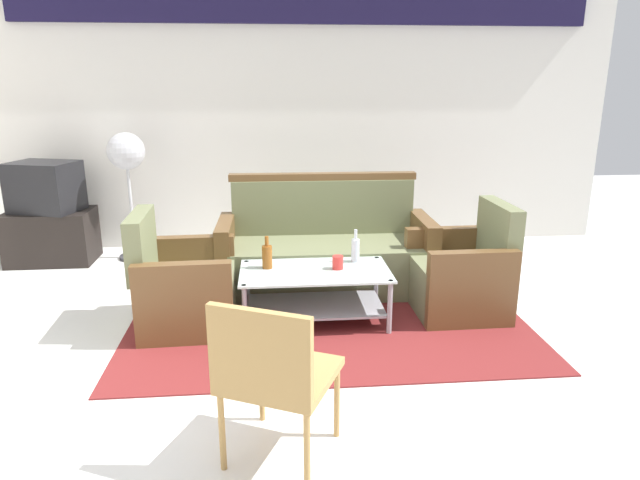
% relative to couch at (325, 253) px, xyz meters
% --- Properties ---
extents(ground_plane, '(14.00, 14.00, 0.00)m').
position_rel_couch_xyz_m(ground_plane, '(-0.05, -1.57, -0.32)').
color(ground_plane, white).
extents(wall_back, '(6.52, 0.19, 2.80)m').
position_rel_couch_xyz_m(wall_back, '(-0.05, 1.48, 1.16)').
color(wall_back, silver).
rests_on(wall_back, ground).
extents(rug, '(2.94, 2.06, 0.01)m').
position_rel_couch_xyz_m(rug, '(-0.05, -0.63, -0.31)').
color(rug, maroon).
rests_on(rug, ground).
extents(couch, '(1.81, 0.77, 0.96)m').
position_rel_couch_xyz_m(couch, '(0.00, 0.00, 0.00)').
color(couch, '#6B704C').
rests_on(couch, rug).
extents(armchair_left, '(0.72, 0.78, 0.85)m').
position_rel_couch_xyz_m(armchair_left, '(-1.11, -0.67, -0.03)').
color(armchair_left, '#6B704C').
rests_on(armchair_left, rug).
extents(armchair_right, '(0.71, 0.77, 0.85)m').
position_rel_couch_xyz_m(armchair_right, '(1.01, -0.58, -0.03)').
color(armchair_right, '#6B704C').
rests_on(armchair_right, rug).
extents(coffee_table, '(1.10, 0.60, 0.40)m').
position_rel_couch_xyz_m(coffee_table, '(-0.15, -0.70, -0.04)').
color(coffee_table, silver).
rests_on(coffee_table, rug).
extents(bottle_brown, '(0.08, 0.08, 0.24)m').
position_rel_couch_xyz_m(bottle_brown, '(-0.49, -0.62, 0.19)').
color(bottle_brown, brown).
rests_on(bottle_brown, coffee_table).
extents(bottle_clear, '(0.06, 0.06, 0.26)m').
position_rel_couch_xyz_m(bottle_clear, '(0.18, -0.53, 0.19)').
color(bottle_clear, silver).
rests_on(bottle_clear, coffee_table).
extents(cup, '(0.08, 0.08, 0.10)m').
position_rel_couch_xyz_m(cup, '(0.02, -0.68, 0.14)').
color(cup, red).
rests_on(cup, coffee_table).
extents(tv_stand, '(0.80, 0.50, 0.52)m').
position_rel_couch_xyz_m(tv_stand, '(-2.63, 0.98, -0.06)').
color(tv_stand, black).
rests_on(tv_stand, ground).
extents(television, '(0.70, 0.59, 0.48)m').
position_rel_couch_xyz_m(television, '(-2.63, 0.98, 0.44)').
color(television, black).
rests_on(television, tv_stand).
extents(pedestal_fan, '(0.36, 0.36, 1.27)m').
position_rel_couch_xyz_m(pedestal_fan, '(-1.85, 1.03, 0.70)').
color(pedestal_fan, '#2D2D33').
rests_on(pedestal_fan, ground).
extents(wicker_chair, '(0.64, 0.64, 0.84)m').
position_rel_couch_xyz_m(wicker_chair, '(-0.47, -2.29, 0.18)').
color(wicker_chair, '#AD844C').
rests_on(wicker_chair, ground).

